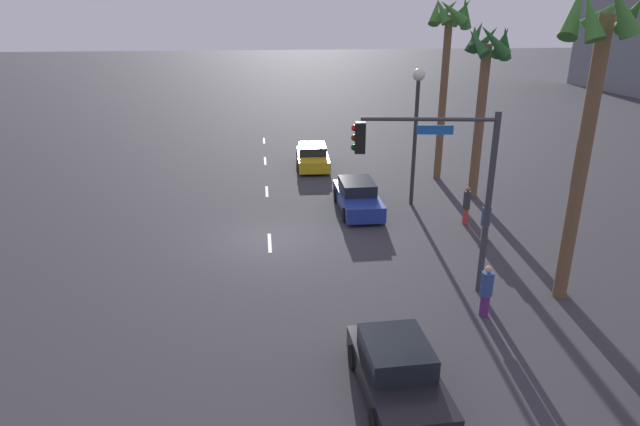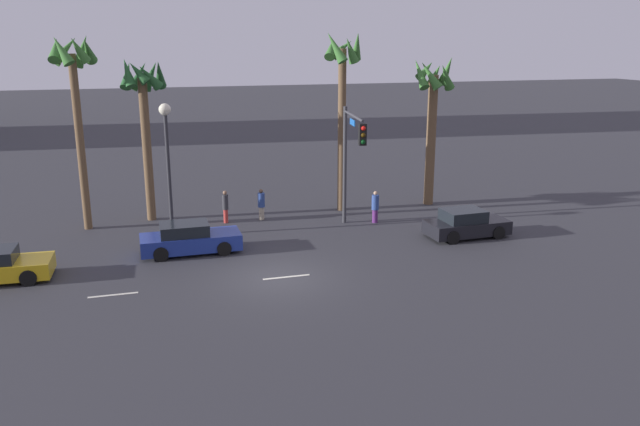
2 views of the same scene
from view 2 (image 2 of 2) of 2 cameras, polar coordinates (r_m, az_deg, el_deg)
name	(u,v)px [view 2 (image 2 of 2)]	position (r m, az deg, el deg)	size (l,w,h in m)	color
ground_plane	(278,278)	(25.70, -3.73, -5.81)	(220.00, 220.00, 0.00)	#333338
lane_stripe_2	(113,295)	(25.21, -17.99, -6.98)	(1.81, 0.14, 0.01)	silver
lane_stripe_3	(286,277)	(25.77, -3.01, -5.73)	(1.92, 0.14, 0.01)	silver
car_0	(189,239)	(29.00, -11.59, -2.29)	(4.39, 1.85, 1.38)	navy
car_1	(466,224)	(31.51, 12.90, -0.98)	(4.02, 1.98, 1.37)	black
traffic_signal	(351,150)	(30.97, 2.76, 5.63)	(0.84, 4.44, 6.02)	#38383D
streetlamp	(167,145)	(30.77, -13.50, 5.91)	(0.56, 0.56, 6.40)	#2D2D33
pedestrian_0	(261,204)	(33.76, -5.26, 0.83)	(0.45, 0.45, 1.64)	#B2A58C
pedestrian_1	(225,206)	(33.36, -8.45, 0.64)	(0.43, 0.43, 1.71)	#BF3833
pedestrian_2	(375,206)	(33.17, 4.96, 0.60)	(0.51, 0.51, 1.68)	#59266B
palm_tree_0	(343,84)	(34.58, 2.04, 11.43)	(2.41, 2.35, 9.71)	brown
palm_tree_1	(433,103)	(36.58, 10.03, 9.67)	(2.45, 2.40, 8.43)	brown
palm_tree_2	(144,100)	(33.91, -15.46, 9.71)	(2.39, 2.43, 8.43)	brown
palm_tree_3	(75,81)	(33.12, -21.06, 10.91)	(2.29, 2.45, 9.53)	brown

